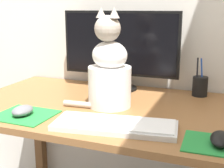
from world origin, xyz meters
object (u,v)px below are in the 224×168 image
object	(u,v)px
monitor	(120,47)
computer_mouse_left	(23,111)
keyboard	(115,125)
computer_mouse_right	(220,139)
cat	(109,71)
pen_cup	(200,86)

from	to	relation	value
monitor	computer_mouse_left	xyz separation A→B (m)	(-0.20, -0.50, -0.19)
keyboard	computer_mouse_right	size ratio (longest dim) A/B	3.79
cat	pen_cup	distance (m)	0.45
computer_mouse_left	cat	world-z (taller)	cat
keyboard	pen_cup	xyz separation A→B (m)	(0.22, 0.51, 0.03)
keyboard	cat	bearing A→B (deg)	107.99
cat	pen_cup	size ratio (longest dim) A/B	2.25
cat	pen_cup	xyz separation A→B (m)	(0.33, 0.29, -0.10)
computer_mouse_left	cat	xyz separation A→B (m)	(0.26, 0.23, 0.13)
monitor	computer_mouse_right	distance (m)	0.73
keyboard	computer_mouse_left	xyz separation A→B (m)	(-0.36, -0.01, 0.01)
keyboard	cat	xyz separation A→B (m)	(-0.11, 0.22, 0.14)
computer_mouse_left	cat	bearing A→B (deg)	41.96
keyboard	computer_mouse_left	distance (m)	0.36
monitor	pen_cup	xyz separation A→B (m)	(0.38, 0.02, -0.16)
pen_cup	keyboard	bearing A→B (deg)	-113.90
pen_cup	computer_mouse_left	bearing A→B (deg)	-138.55
computer_mouse_left	computer_mouse_right	xyz separation A→B (m)	(0.70, 0.00, -0.00)
computer_mouse_right	monitor	bearing A→B (deg)	134.71
monitor	keyboard	bearing A→B (deg)	-72.14
keyboard	monitor	bearing A→B (deg)	99.89
computer_mouse_right	cat	xyz separation A→B (m)	(-0.44, 0.23, 0.13)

